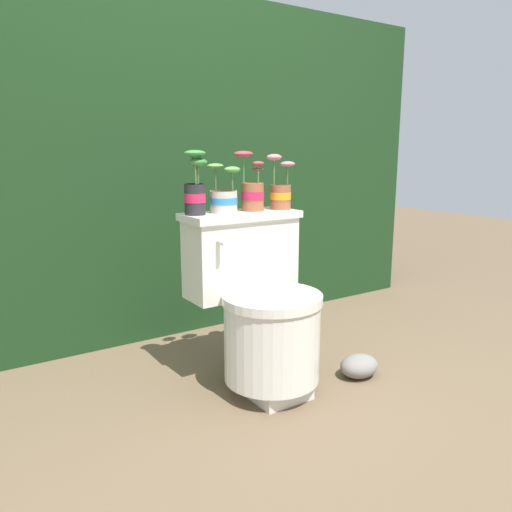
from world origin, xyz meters
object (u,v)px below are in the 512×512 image
Objects in this scene: toilet at (260,307)px; potted_plant_left at (195,190)px; garden_stone at (359,366)px; potted_plant_midright at (281,191)px; potted_plant_middle at (252,191)px; potted_plant_midleft at (224,197)px.

potted_plant_left reaches higher than toilet.
toilet is 0.54m from garden_stone.
potted_plant_midright is 0.85m from garden_stone.
toilet is at bearing -111.87° from potted_plant_middle.
garden_stone is at bearing -56.59° from potted_plant_midright.
toilet is 4.01× the size of garden_stone.
toilet is at bearing 156.41° from garden_stone.
potted_plant_midleft is at bearing 173.54° from potted_plant_middle.
potted_plant_middle is at bearing -1.79° from potted_plant_left.
potted_plant_midleft is 0.95m from garden_stone.
potted_plant_midright is (0.27, -0.03, 0.02)m from potted_plant_midleft.
toilet is 0.55m from potted_plant_left.
potted_plant_left is (-0.20, 0.17, 0.48)m from toilet.
potted_plant_left reaches higher than garden_stone.
potted_plant_midright is (0.20, 0.14, 0.46)m from toilet.
potted_plant_midright reaches higher than garden_stone.
toilet is 0.48m from potted_plant_midleft.
potted_plant_left is at bearing 176.10° from potted_plant_midright.
potted_plant_midright is at bearing -7.24° from potted_plant_midleft.
potted_plant_midleft reaches higher than toilet.
potted_plant_middle is 0.14m from potted_plant_midright.
potted_plant_middle is (0.27, -0.01, -0.02)m from potted_plant_left.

